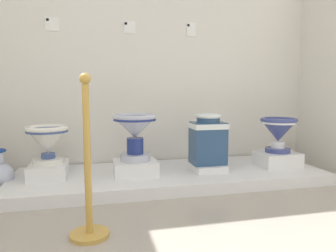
{
  "coord_description": "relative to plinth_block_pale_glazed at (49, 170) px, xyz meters",
  "views": [
    {
      "loc": [
        1.0,
        -0.66,
        0.84
      ],
      "look_at": [
        1.66,
        2.09,
        0.53
      ],
      "focal_mm": 33.01,
      "sensor_mm": 36.0,
      "label": 1
    }
  ],
  "objects": [
    {
      "name": "wall_back",
      "position": [
        1.09,
        0.47,
        1.25
      ],
      "size": [
        3.58,
        0.06,
        2.82
      ],
      "primitive_type": "cube",
      "color": "silver",
      "rests_on": "ground_plane"
    },
    {
      "name": "display_platform",
      "position": [
        1.09,
        -0.06,
        -0.11
      ],
      "size": [
        2.84,
        0.95,
        0.1
      ],
      "primitive_type": "cube",
      "color": "white",
      "rests_on": "ground_plane"
    },
    {
      "name": "plinth_block_pale_glazed",
      "position": [
        0.0,
        0.0,
        0.0
      ],
      "size": [
        0.31,
        0.4,
        0.12
      ],
      "primitive_type": "cube",
      "color": "white",
      "rests_on": "display_platform"
    },
    {
      "name": "antique_toilet_pale_glazed",
      "position": [
        0.0,
        0.0,
        0.27
      ],
      "size": [
        0.36,
        0.36,
        0.33
      ],
      "color": "white",
      "rests_on": "plinth_block_pale_glazed"
    },
    {
      "name": "plinth_block_leftmost",
      "position": [
        0.75,
        -0.11,
        0.0
      ],
      "size": [
        0.38,
        0.31,
        0.13
      ],
      "primitive_type": "cube",
      "color": "white",
      "rests_on": "display_platform"
    },
    {
      "name": "antique_toilet_leftmost",
      "position": [
        0.75,
        -0.11,
        0.35
      ],
      "size": [
        0.39,
        0.39,
        0.41
      ],
      "color": "silver",
      "rests_on": "plinth_block_leftmost"
    },
    {
      "name": "plinth_block_broad_patterned",
      "position": [
        1.44,
        -0.09,
        -0.03
      ],
      "size": [
        0.29,
        0.34,
        0.06
      ],
      "primitive_type": "cube",
      "color": "white",
      "rests_on": "display_platform"
    },
    {
      "name": "antique_toilet_broad_patterned",
      "position": [
        1.44,
        -0.09,
        0.24
      ],
      "size": [
        0.32,
        0.25,
        0.47
      ],
      "color": "navy",
      "rests_on": "plinth_block_broad_patterned"
    },
    {
      "name": "plinth_block_rightmost",
      "position": [
        2.17,
        -0.11,
        0.01
      ],
      "size": [
        0.39,
        0.32,
        0.14
      ],
      "primitive_type": "cube",
      "color": "white",
      "rests_on": "display_platform"
    },
    {
      "name": "antique_toilet_rightmost",
      "position": [
        2.17,
        -0.11,
        0.3
      ],
      "size": [
        0.36,
        0.36,
        0.34
      ],
      "color": "#3B4586",
      "rests_on": "plinth_block_rightmost"
    },
    {
      "name": "info_placard_first",
      "position": [
        0.03,
        0.43,
        1.33
      ],
      "size": [
        0.13,
        0.01,
        0.13
      ],
      "color": "white"
    },
    {
      "name": "info_placard_second",
      "position": [
        0.77,
        0.43,
        1.33
      ],
      "size": [
        0.12,
        0.01,
        0.12
      ],
      "color": "white"
    },
    {
      "name": "info_placard_third",
      "position": [
        1.43,
        0.43,
        1.34
      ],
      "size": [
        0.1,
        0.01,
        0.14
      ],
      "color": "white"
    },
    {
      "name": "stanchion_post_near_left",
      "position": [
        0.36,
        -1.03,
        0.14
      ],
      "size": [
        0.23,
        0.23,
        0.94
      ],
      "color": "gold",
      "rests_on": "ground_plane"
    }
  ]
}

